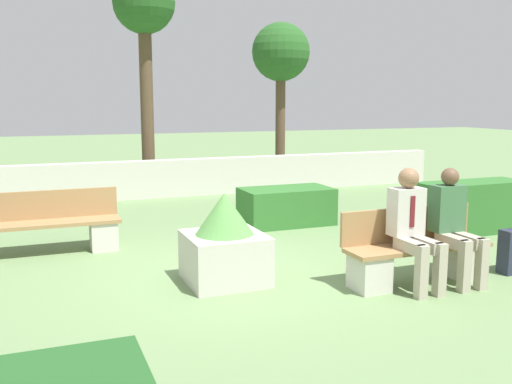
% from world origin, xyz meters
% --- Properties ---
extents(ground_plane, '(60.00, 60.00, 0.00)m').
position_xyz_m(ground_plane, '(0.00, 0.00, 0.00)').
color(ground_plane, '#6B8956').
extents(perimeter_wall, '(14.58, 0.30, 0.81)m').
position_xyz_m(perimeter_wall, '(0.00, 5.81, 0.41)').
color(perimeter_wall, beige).
rests_on(perimeter_wall, ground_plane).
extents(bench_front, '(1.77, 0.48, 0.85)m').
position_xyz_m(bench_front, '(1.93, -1.13, 0.33)').
color(bench_front, '#A37A4C').
rests_on(bench_front, ground_plane).
extents(bench_right_side, '(2.06, 0.49, 0.85)m').
position_xyz_m(bench_right_side, '(-2.06, 1.78, 0.34)').
color(bench_right_side, '#A37A4C').
rests_on(bench_right_side, ground_plane).
extents(person_seated_man, '(0.38, 0.64, 1.35)m').
position_xyz_m(person_seated_man, '(1.75, -1.26, 0.75)').
color(person_seated_man, '#B2A893').
rests_on(person_seated_man, ground_plane).
extents(person_seated_woman, '(0.38, 0.64, 1.33)m').
position_xyz_m(person_seated_woman, '(2.33, -1.27, 0.73)').
color(person_seated_woman, '#B2A893').
rests_on(person_seated_woman, ground_plane).
extents(hedge_block_mid_left, '(1.80, 0.64, 0.82)m').
position_xyz_m(hedge_block_mid_left, '(4.35, 0.67, 0.41)').
color(hedge_block_mid_left, '#33702D').
rests_on(hedge_block_mid_left, ground_plane).
extents(hedge_block_mid_right, '(1.53, 0.85, 0.62)m').
position_xyz_m(hedge_block_mid_right, '(1.84, 2.30, 0.31)').
color(hedge_block_mid_right, '#33702D').
rests_on(hedge_block_mid_right, ground_plane).
extents(planter_corner_left, '(0.89, 0.89, 1.05)m').
position_xyz_m(planter_corner_left, '(-0.13, -0.30, 0.46)').
color(planter_corner_left, beige).
rests_on(planter_corner_left, ground_plane).
extents(tree_center_left, '(1.40, 1.40, 4.96)m').
position_xyz_m(tree_center_left, '(0.39, 6.86, 4.00)').
color(tree_center_left, brown).
rests_on(tree_center_left, ground_plane).
extents(tree_center_right, '(1.48, 1.48, 4.05)m').
position_xyz_m(tree_center_right, '(3.91, 7.22, 3.21)').
color(tree_center_right, brown).
rests_on(tree_center_right, ground_plane).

